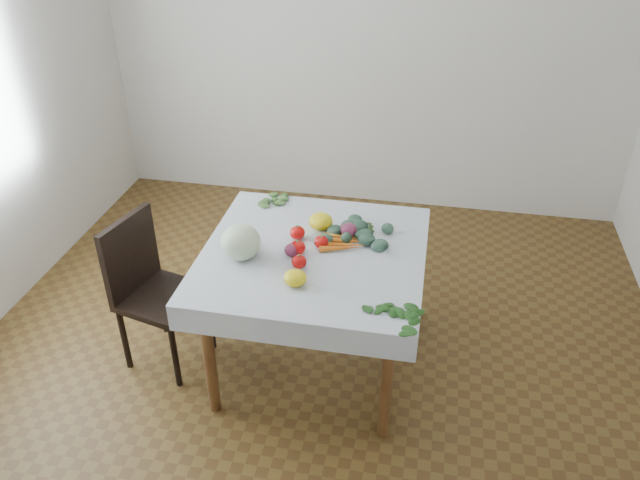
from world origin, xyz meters
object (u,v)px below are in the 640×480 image
object	(u,v)px
cabbage	(241,242)
heirloom_back	(321,221)
chair	(149,283)
carrot_bunch	(346,239)
table	(314,268)

from	to	relation	value
cabbage	heirloom_back	xyz separation A→B (m)	(0.34, 0.35, -0.04)
chair	cabbage	size ratio (longest dim) A/B	4.42
heirloom_back	cabbage	bearing A→B (deg)	-134.00
cabbage	carrot_bunch	bearing A→B (deg)	25.98
cabbage	table	bearing A→B (deg)	18.92
chair	carrot_bunch	bearing A→B (deg)	11.56
table	chair	distance (m)	0.91
table	carrot_bunch	size ratio (longest dim) A/B	3.86
table	heirloom_back	world-z (taller)	heirloom_back
cabbage	carrot_bunch	xyz separation A→B (m)	(0.49, 0.24, -0.07)
table	chair	bearing A→B (deg)	-174.19
chair	cabbage	world-z (taller)	cabbage
table	chair	world-z (taller)	chair
table	cabbage	size ratio (longest dim) A/B	5.04
cabbage	heirloom_back	world-z (taller)	cabbage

